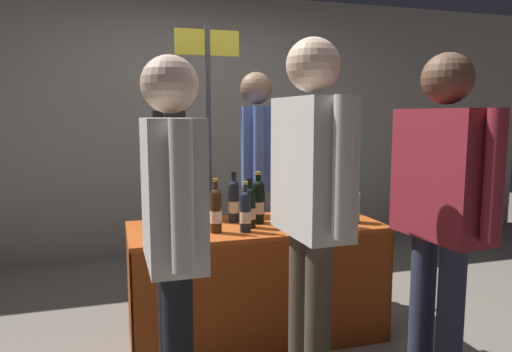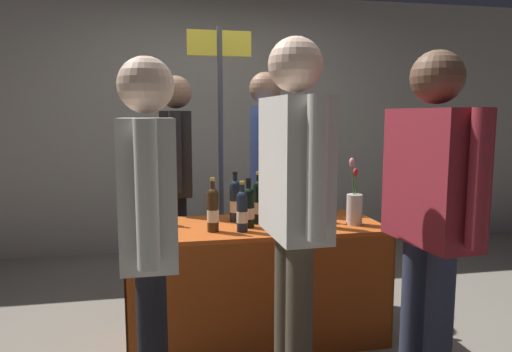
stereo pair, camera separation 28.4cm
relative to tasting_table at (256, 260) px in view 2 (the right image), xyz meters
The scene contains 21 objects.
ground_plane 0.49m from the tasting_table, ahead, with size 12.00×12.00×0.00m, color gray.
back_partition 2.22m from the tasting_table, 90.00° to the left, with size 7.98×0.12×2.58m, color #9E998E.
tasting_table is the anchor object (origin of this frame).
featured_wine_bottle 0.37m from the tasting_table, 54.91° to the left, with size 0.08×0.08×0.32m.
display_bottle_0 0.50m from the tasting_table, ahead, with size 0.07×0.07×0.33m.
display_bottle_1 0.47m from the tasting_table, 155.33° to the right, with size 0.07×0.07×0.31m.
display_bottle_2 0.59m from the tasting_table, 22.43° to the right, with size 0.08×0.08×0.35m.
display_bottle_3 0.40m from the tasting_table, 124.97° to the right, with size 0.07×0.07×0.29m.
display_bottle_4 0.40m from the tasting_table, 136.20° to the left, with size 0.07×0.07×0.32m.
display_bottle_5 0.71m from the tasting_table, 19.73° to the left, with size 0.07×0.07×0.36m.
display_bottle_6 0.73m from the tasting_table, 166.78° to the left, with size 0.07×0.07×0.33m.
display_bottle_7 0.36m from the tasting_table, 131.41° to the right, with size 0.07×0.07×0.30m.
display_bottle_8 0.39m from the tasting_table, 15.37° to the right, with size 0.07×0.07×0.30m.
wine_glass_near_vendor 0.45m from the tasting_table, 42.38° to the left, with size 0.07×0.07×0.12m.
flower_vase 0.69m from the tasting_table, 11.31° to the right, with size 0.10×0.10×0.41m.
vendor_presenter 0.90m from the tasting_table, 127.35° to the left, with size 0.23×0.56×1.66m.
vendor_assistant 0.84m from the tasting_table, 73.00° to the left, with size 0.29×0.56×1.70m.
taster_foreground_right 0.97m from the tasting_table, 88.94° to the right, with size 0.24×0.62×1.72m.
taster_foreground_left 1.22m from the tasting_table, 57.10° to the right, with size 0.25×0.63×1.66m.
taster_foreground_centre 1.17m from the tasting_table, 124.85° to the right, with size 0.22×0.60×1.61m.
booth_signpost 1.25m from the tasting_table, 96.09° to the left, with size 0.50×0.04×2.07m.
Camera 2 is at (-0.54, -2.77, 1.39)m, focal length 32.98 mm.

